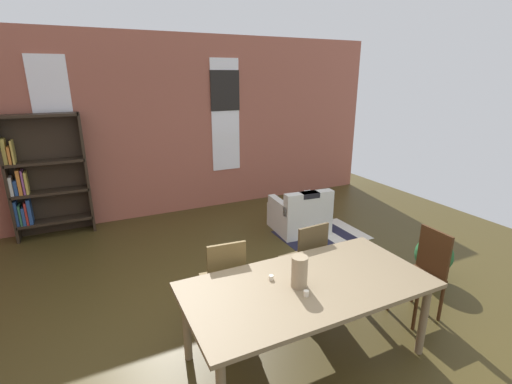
# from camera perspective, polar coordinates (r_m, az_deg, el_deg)

# --- Properties ---
(ground_plane) EXTENTS (10.49, 10.49, 0.00)m
(ground_plane) POSITION_cam_1_polar(r_m,az_deg,el_deg) (3.75, -2.36, -23.15)
(ground_plane) COLOR #403517
(back_wall_brick) EXTENTS (9.07, 0.12, 3.16)m
(back_wall_brick) POSITION_cam_1_polar(r_m,az_deg,el_deg) (6.73, -16.41, 9.46)
(back_wall_brick) COLOR #A25948
(back_wall_brick) RESTS_ON ground
(window_pane_0) EXTENTS (0.55, 0.02, 2.05)m
(window_pane_0) POSITION_cam_1_polar(r_m,az_deg,el_deg) (6.55, -28.78, 9.22)
(window_pane_0) COLOR white
(window_pane_1) EXTENTS (0.55, 0.02, 2.05)m
(window_pane_1) POSITION_cam_1_polar(r_m,az_deg,el_deg) (7.01, -4.79, 11.71)
(window_pane_1) COLOR white
(dining_table) EXTENTS (2.14, 1.06, 0.75)m
(dining_table) POSITION_cam_1_polar(r_m,az_deg,el_deg) (3.30, 8.08, -14.92)
(dining_table) COLOR #7C694C
(dining_table) RESTS_ON ground
(vase_on_table) EXTENTS (0.14, 0.14, 0.27)m
(vase_on_table) POSITION_cam_1_polar(r_m,az_deg,el_deg) (3.15, 6.77, -12.21)
(vase_on_table) COLOR #998466
(vase_on_table) RESTS_ON dining_table
(tealight_candle_0) EXTENTS (0.04, 0.04, 0.04)m
(tealight_candle_0) POSITION_cam_1_polar(r_m,az_deg,el_deg) (3.28, 2.38, -13.16)
(tealight_candle_0) COLOR silver
(tealight_candle_0) RESTS_ON dining_table
(tealight_candle_1) EXTENTS (0.04, 0.04, 0.05)m
(tealight_candle_1) POSITION_cam_1_polar(r_m,az_deg,el_deg) (3.09, 7.83, -15.37)
(tealight_candle_1) COLOR silver
(tealight_candle_1) RESTS_ON dining_table
(dining_chair_far_right) EXTENTS (0.42, 0.42, 0.95)m
(dining_chair_far_right) POSITION_cam_1_polar(r_m,az_deg,el_deg) (4.17, 7.77, -10.27)
(dining_chair_far_right) COLOR brown
(dining_chair_far_right) RESTS_ON ground
(dining_chair_head_right) EXTENTS (0.41, 0.41, 0.95)m
(dining_chair_head_right) POSITION_cam_1_polar(r_m,az_deg,el_deg) (4.27, 24.63, -11.10)
(dining_chair_head_right) COLOR #412612
(dining_chair_head_right) RESTS_ON ground
(dining_chair_far_left) EXTENTS (0.43, 0.43, 0.95)m
(dining_chair_far_left) POSITION_cam_1_polar(r_m,az_deg,el_deg) (3.77, -5.02, -13.35)
(dining_chair_far_left) COLOR brown
(dining_chair_far_left) RESTS_ON ground
(bookshelf_tall) EXTENTS (1.12, 0.29, 1.92)m
(bookshelf_tall) POSITION_cam_1_polar(r_m,az_deg,el_deg) (6.54, -30.38, 1.84)
(bookshelf_tall) COLOR #2D2319
(bookshelf_tall) RESTS_ON ground
(armchair_white) EXTENTS (0.86, 0.86, 0.75)m
(armchair_white) POSITION_cam_1_polar(r_m,az_deg,el_deg) (6.05, 6.87, -3.57)
(armchair_white) COLOR silver
(armchair_white) RESTS_ON ground
(potted_plant_corner) EXTENTS (0.45, 0.45, 0.56)m
(potted_plant_corner) POSITION_cam_1_polar(r_m,az_deg,el_deg) (5.11, 25.91, -9.10)
(potted_plant_corner) COLOR #333338
(potted_plant_corner) RESTS_ON ground
(striped_rug) EXTENTS (1.35, 0.95, 0.01)m
(striped_rug) POSITION_cam_1_polar(r_m,az_deg,el_deg) (6.04, 10.17, -6.58)
(striped_rug) COLOR #1E1E33
(striped_rug) RESTS_ON ground
(framed_picture) EXTENTS (0.56, 0.03, 0.72)m
(framed_picture) POSITION_cam_1_polar(r_m,az_deg,el_deg) (6.98, -4.85, 15.45)
(framed_picture) COLOR black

